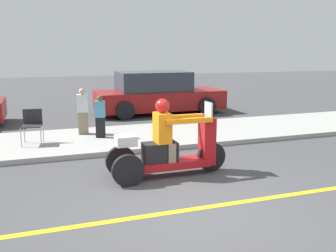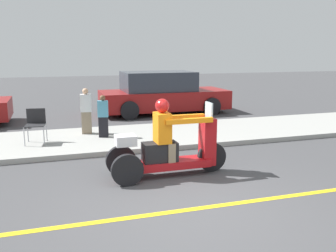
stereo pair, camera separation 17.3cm
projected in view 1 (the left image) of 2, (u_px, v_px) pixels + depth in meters
ground_plane at (194, 209)px, 5.56m from camera, size 60.00×60.00×0.00m
lane_stripe at (202, 208)px, 5.60m from camera, size 24.00×0.12×0.01m
sidewalk_strip at (125, 138)px, 9.81m from camera, size 28.00×2.80×0.12m
motorcycle_trike at (168, 149)px, 6.95m from camera, size 2.30×0.70×1.47m
spectator_mid_group at (83, 112)px, 9.90m from camera, size 0.31×0.21×1.22m
spectator_with_child at (100, 117)px, 9.52m from camera, size 0.29×0.21×1.09m
folding_chair_curbside at (32, 123)px, 8.89m from camera, size 0.52×0.52×0.82m
parked_car_lot_right at (157, 94)px, 13.87m from camera, size 4.67×2.09×1.55m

